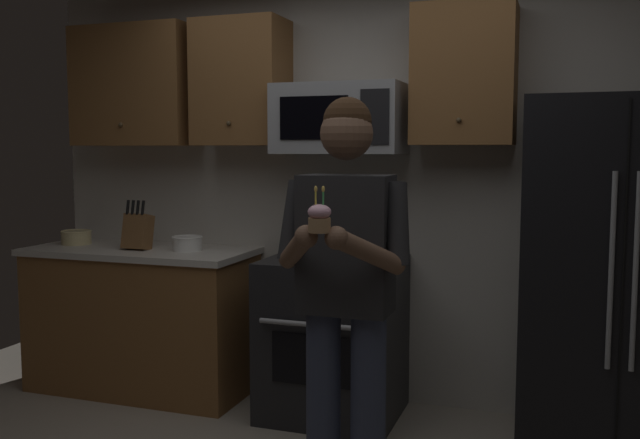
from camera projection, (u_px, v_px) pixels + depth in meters
name	position (u px, v px, depth m)	size (l,w,h in m)	color
wall_back	(376.00, 190.00, 4.31)	(4.40, 0.10, 2.60)	beige
oven_range	(333.00, 337.00, 4.07)	(0.76, 0.70, 0.93)	black
microwave	(340.00, 119.00, 4.06)	(0.74, 0.41, 0.40)	#9EA0A5
refrigerator	(617.00, 279.00, 3.50)	(0.90, 0.75, 1.80)	black
cabinet_row_upper	(253.00, 83.00, 4.27)	(2.78, 0.36, 0.76)	brown
counter_left	(142.00, 319.00, 4.52)	(1.44, 0.66, 0.92)	brown
knife_block	(138.00, 231.00, 4.41)	(0.16, 0.15, 0.32)	brown
bowl_large_white	(187.00, 243.00, 4.36)	(0.19, 0.19, 0.09)	white
bowl_small_colored	(76.00, 237.00, 4.65)	(0.20, 0.20, 0.09)	beige
person	(345.00, 281.00, 2.95)	(0.60, 0.48, 1.76)	#383F59
cupcake	(319.00, 218.00, 2.61)	(0.09, 0.09, 0.17)	#A87F56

